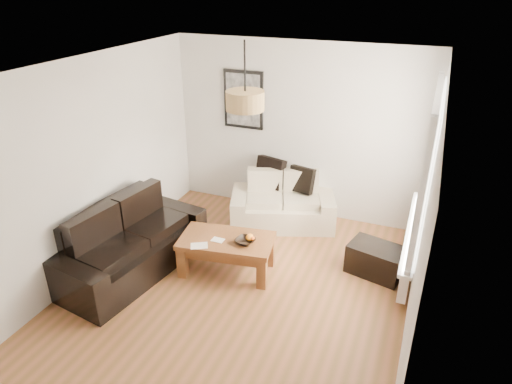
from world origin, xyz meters
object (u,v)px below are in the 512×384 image
at_px(sofa_leather, 129,240).
at_px(ottoman, 376,260).
at_px(loveseat_cream, 283,200).
at_px(coffee_table, 227,255).

relative_size(sofa_leather, ottoman, 2.92).
xyz_separation_m(loveseat_cream, coffee_table, (-0.25, -1.42, -0.14)).
distance_m(loveseat_cream, sofa_leather, 2.30).
distance_m(loveseat_cream, ottoman, 1.70).
xyz_separation_m(coffee_table, ottoman, (1.75, 0.64, -0.04)).
bearing_deg(loveseat_cream, ottoman, -47.22).
relative_size(sofa_leather, coffee_table, 1.70).
height_order(sofa_leather, ottoman, sofa_leather).
relative_size(loveseat_cream, ottoman, 2.25).
bearing_deg(sofa_leather, loveseat_cream, -28.08).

